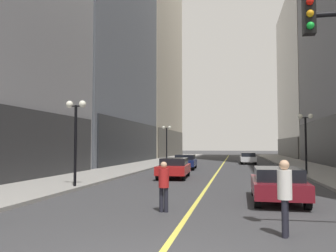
{
  "coord_description": "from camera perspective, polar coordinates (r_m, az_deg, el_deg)",
  "views": [
    {
      "loc": [
        1.49,
        -5.91,
        2.18
      ],
      "look_at": [
        -5.72,
        31.3,
        4.27
      ],
      "focal_mm": 37.42,
      "sensor_mm": 36.0,
      "label": 1
    }
  ],
  "objects": [
    {
      "name": "car_maroon",
      "position": [
        14.3,
        17.41,
        -8.87
      ],
      "size": [
        1.96,
        4.43,
        1.32
      ],
      "color": "maroon",
      "rests_on": "ground"
    },
    {
      "name": "street_lamp_left_far",
      "position": [
        40.67,
        -0.22,
        -1.63
      ],
      "size": [
        1.06,
        0.36,
        4.43
      ],
      "color": "black",
      "rests_on": "ground"
    },
    {
      "name": "street_lamp_right_mid",
      "position": [
        26.83,
        21.5,
        -0.63
      ],
      "size": [
        1.06,
        0.36,
        4.43
      ],
      "color": "black",
      "rests_on": "ground"
    },
    {
      "name": "building_left_far",
      "position": [
        71.33,
        -4.1,
        13.68
      ],
      "size": [
        11.87,
        26.0,
        45.81
      ],
      "color": "#B7AD99",
      "rests_on": "ground"
    },
    {
      "name": "street_lamp_left_near",
      "position": [
        18.17,
        -14.8,
        0.35
      ],
      "size": [
        1.06,
        0.36,
        4.43
      ],
      "color": "black",
      "rests_on": "ground"
    },
    {
      "name": "car_navy",
      "position": [
        32.11,
        2.83,
        -5.75
      ],
      "size": [
        2.09,
        4.46,
        1.32
      ],
      "color": "#141E4C",
      "rests_on": "ground"
    },
    {
      "name": "ground_plane",
      "position": [
        41.0,
        8.92,
        -6.16
      ],
      "size": [
        200.0,
        200.0,
        0.0
      ],
      "primitive_type": "plane",
      "color": "#38383A"
    },
    {
      "name": "car_red",
      "position": [
        23.43,
        0.99,
        -6.72
      ],
      "size": [
        2.05,
        4.47,
        1.32
      ],
      "color": "#B21919",
      "rests_on": "ground"
    },
    {
      "name": "building_right_far",
      "position": [
        68.84,
        24.26,
        7.22
      ],
      "size": [
        13.8,
        26.0,
        28.59
      ],
      "color": "#A8A399",
      "rests_on": "ground"
    },
    {
      "name": "sidewalk_left",
      "position": [
        42.11,
        -2.44,
        -6.01
      ],
      "size": [
        4.5,
        78.0,
        0.15
      ],
      "primitive_type": "cube",
      "color": "gray",
      "rests_on": "ground"
    },
    {
      "name": "sidewalk_right",
      "position": [
        41.52,
        20.43,
        -5.86
      ],
      "size": [
        4.5,
        78.0,
        0.15
      ],
      "primitive_type": "cube",
      "color": "gray",
      "rests_on": "ground"
    },
    {
      "name": "lane_centre_stripe",
      "position": [
        41.0,
        8.92,
        -6.15
      ],
      "size": [
        0.16,
        70.0,
        0.01
      ],
      "primitive_type": "cube",
      "color": "#E5D64C",
      "rests_on": "ground"
    },
    {
      "name": "pedestrian_in_white_shirt",
      "position": [
        8.96,
        18.48,
        -10.08
      ],
      "size": [
        0.43,
        0.43,
        1.83
      ],
      "color": "black",
      "rests_on": "ground"
    },
    {
      "name": "pedestrian_in_red_jacket",
      "position": [
        11.61,
        -0.69,
        -9.23
      ],
      "size": [
        0.37,
        0.37,
        1.64
      ],
      "color": "black",
      "rests_on": "ground"
    },
    {
      "name": "car_white",
      "position": [
        41.91,
        12.89,
        -5.07
      ],
      "size": [
        1.81,
        4.48,
        1.32
      ],
      "color": "silver",
      "rests_on": "ground"
    }
  ]
}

